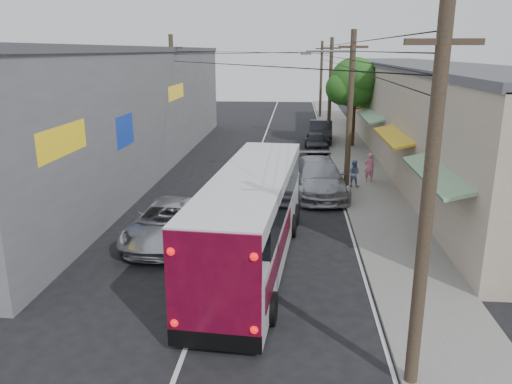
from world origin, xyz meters
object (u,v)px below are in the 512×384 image
(parked_car_far, at_px, (321,132))
(parked_car_mid, at_px, (316,141))
(parked_suv, at_px, (319,177))
(coach_bus, at_px, (253,217))
(pedestrian_far, at_px, (354,173))
(pedestrian_near, at_px, (369,167))
(jeepney, at_px, (168,222))

(parked_car_far, bearing_deg, parked_car_mid, -94.23)
(parked_suv, bearing_deg, coach_bus, -112.15)
(coach_bus, bearing_deg, pedestrian_far, 70.18)
(coach_bus, height_order, parked_car_mid, coach_bus)
(pedestrian_far, bearing_deg, parked_car_mid, -59.32)
(parked_car_mid, height_order, pedestrian_far, pedestrian_far)
(parked_car_far, distance_m, pedestrian_near, 12.92)
(pedestrian_far, bearing_deg, parked_suv, 54.13)
(coach_bus, distance_m, parked_suv, 9.13)
(parked_car_far, height_order, pedestrian_far, parked_car_far)
(parked_suv, bearing_deg, parked_car_far, 81.37)
(jeepney, distance_m, parked_car_mid, 19.42)
(parked_suv, height_order, parked_car_mid, parked_suv)
(jeepney, height_order, pedestrian_near, pedestrian_near)
(coach_bus, distance_m, parked_car_far, 24.04)
(jeepney, bearing_deg, parked_suv, 53.15)
(parked_car_mid, bearing_deg, coach_bus, -100.22)
(coach_bus, relative_size, parked_car_mid, 2.82)
(parked_suv, bearing_deg, parked_car_mid, 82.76)
(parked_car_mid, bearing_deg, pedestrian_near, -76.39)
(coach_bus, relative_size, pedestrian_far, 7.91)
(coach_bus, relative_size, parked_car_far, 2.24)
(coach_bus, xyz_separation_m, jeepney, (-3.39, 1.74, -0.91))
(coach_bus, height_order, pedestrian_near, coach_bus)
(pedestrian_near, xyz_separation_m, pedestrian_far, (-0.97, -1.13, -0.08))
(parked_suv, distance_m, parked_car_mid, 11.39)
(pedestrian_far, bearing_deg, parked_car_far, -63.54)
(parked_car_far, height_order, pedestrian_near, pedestrian_near)
(parked_car_mid, bearing_deg, parked_suv, -93.60)
(coach_bus, bearing_deg, parked_suv, 77.95)
(parked_suv, bearing_deg, pedestrian_near, 33.43)
(pedestrian_near, bearing_deg, coach_bus, 53.83)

